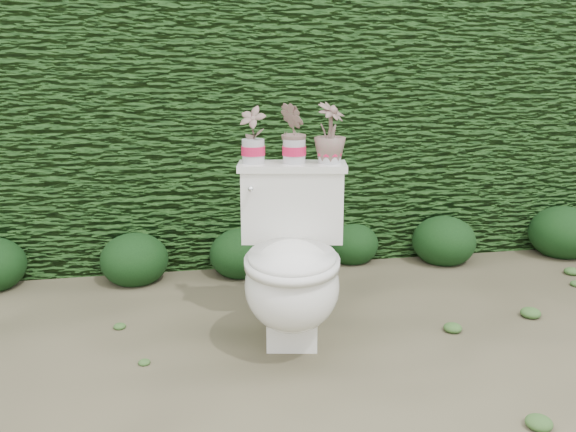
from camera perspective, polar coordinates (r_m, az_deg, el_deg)
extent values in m
plane|color=#736C4F|center=(2.81, 5.05, -11.85)|extent=(60.00, 60.00, 0.00)
cube|color=#2B5A1E|center=(4.10, -0.65, 8.41)|extent=(8.00, 1.00, 1.60)
cube|color=white|center=(2.81, 0.37, -9.53)|extent=(0.27, 0.34, 0.20)
ellipsoid|color=white|center=(2.64, 0.38, -6.47)|extent=(0.50, 0.58, 0.39)
cube|color=white|center=(2.86, 0.39, 1.01)|extent=(0.49, 0.25, 0.34)
cube|color=white|center=(2.82, 0.39, 4.65)|extent=(0.53, 0.28, 0.03)
cylinder|color=silver|center=(2.75, -3.47, 2.66)|extent=(0.03, 0.06, 0.02)
sphere|color=silver|center=(2.72, -3.51, 2.53)|extent=(0.03, 0.03, 0.03)
imported|color=#277E36|center=(2.81, -3.30, 7.43)|extent=(0.16, 0.15, 0.25)
imported|color=#277E36|center=(2.80, 0.58, 7.62)|extent=(0.12, 0.15, 0.26)
imported|color=#277E36|center=(2.81, 3.95, 7.59)|extent=(0.21, 0.21, 0.26)
ellipsoid|color=#183C15|center=(3.59, -14.20, -3.55)|extent=(0.38, 0.38, 0.31)
ellipsoid|color=#183C15|center=(3.61, -4.43, -3.12)|extent=(0.37, 0.37, 0.30)
ellipsoid|color=#183C15|center=(3.86, 5.95, -2.18)|extent=(0.34, 0.34, 0.27)
ellipsoid|color=#183C15|center=(3.94, 14.40, -1.89)|extent=(0.39, 0.39, 0.32)
ellipsoid|color=#183C15|center=(4.33, 24.39, -1.06)|extent=(0.43, 0.43, 0.35)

